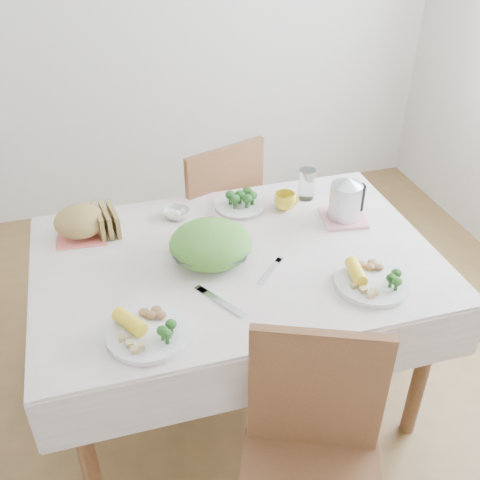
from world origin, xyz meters
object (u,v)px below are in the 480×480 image
object	(u,v)px
salad_bowl	(211,250)
yellow_mug	(285,201)
electric_kettle	(346,194)
dining_table	(237,331)
dinner_plate_right	(372,282)
dinner_plate_left	(148,333)
chair_far	(205,222)

from	to	relation	value
salad_bowl	yellow_mug	distance (m)	0.47
electric_kettle	dining_table	bearing A→B (deg)	-168.23
salad_bowl	dinner_plate_right	size ratio (longest dim) A/B	1.08
dinner_plate_left	yellow_mug	bearing A→B (deg)	42.27
dining_table	salad_bowl	xyz separation A→B (m)	(-0.09, 0.02, 0.42)
chair_far	dinner_plate_left	world-z (taller)	chair_far
dinner_plate_left	electric_kettle	size ratio (longest dim) A/B	1.47
yellow_mug	chair_far	bearing A→B (deg)	120.08
dinner_plate_left	electric_kettle	bearing A→B (deg)	27.82
dinner_plate_left	yellow_mug	world-z (taller)	yellow_mug
salad_bowl	electric_kettle	bearing A→B (deg)	10.91
dining_table	chair_far	xyz separation A→B (m)	(0.04, 0.73, 0.09)
dining_table	dinner_plate_left	bearing A→B (deg)	-138.83
dinner_plate_left	salad_bowl	bearing A→B (deg)	50.55
electric_kettle	salad_bowl	bearing A→B (deg)	-171.99
yellow_mug	electric_kettle	bearing A→B (deg)	-36.11
dining_table	electric_kettle	bearing A→B (deg)	14.66
chair_far	dinner_plate_left	distance (m)	1.18
chair_far	salad_bowl	size ratio (longest dim) A/B	3.29
salad_bowl	yellow_mug	xyz separation A→B (m)	(0.39, 0.26, 0.00)
yellow_mug	dining_table	bearing A→B (deg)	-136.35
chair_far	dinner_plate_left	size ratio (longest dim) A/B	3.59
salad_bowl	dinner_plate_left	world-z (taller)	salad_bowl
chair_far	dinner_plate_right	size ratio (longest dim) A/B	3.56
chair_far	electric_kettle	bearing A→B (deg)	108.18
electric_kettle	yellow_mug	bearing A→B (deg)	141.00
dining_table	yellow_mug	bearing A→B (deg)	43.65
dinner_plate_right	yellow_mug	world-z (taller)	yellow_mug
chair_far	dinner_plate_right	distance (m)	1.13
chair_far	yellow_mug	xyz separation A→B (m)	(0.26, -0.45, 0.33)
salad_bowl	dinner_plate_right	distance (m)	0.60
chair_far	dinner_plate_left	bearing A→B (deg)	48.80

